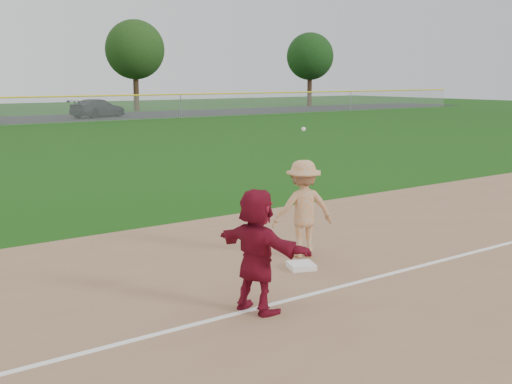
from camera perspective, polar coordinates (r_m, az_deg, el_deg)
ground at (r=11.40m, az=4.47°, el=-7.53°), size 160.00×160.00×0.00m
foul_line at (r=10.83m, az=7.24°, el=-8.42°), size 60.00×0.10×0.01m
first_base at (r=11.79m, az=4.05°, el=-6.56°), size 0.59×0.59×0.10m
base_runner at (r=9.46m, az=0.07°, el=-5.22°), size 0.91×1.81×1.86m
car_right at (r=57.63m, az=-13.87°, el=7.26°), size 5.83×4.22×1.57m
first_base_play at (r=12.39m, az=4.21°, el=-1.49°), size 1.38×1.15×2.58m
tree_3 at (r=67.67m, az=-10.72°, el=12.32°), size 6.00×6.00×9.19m
tree_4 at (r=78.41m, az=4.82°, el=11.91°), size 5.60×5.60×8.67m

